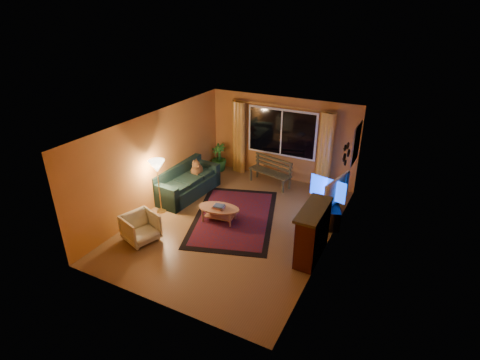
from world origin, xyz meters
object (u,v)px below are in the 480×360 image
at_px(armchair, 140,227).
at_px(coffee_table, 219,214).
at_px(tv_console, 329,211).
at_px(bench, 270,178).
at_px(sofa, 187,181).
at_px(floor_lamp, 159,187).

relative_size(armchair, coffee_table, 0.69).
bearing_deg(tv_console, bench, 131.55).
bearing_deg(bench, tv_console, -13.65).
xyz_separation_m(armchair, tv_console, (3.54, 2.82, -0.11)).
bearing_deg(tv_console, sofa, 167.47).
bearing_deg(floor_lamp, coffee_table, 10.67).
xyz_separation_m(floor_lamp, coffee_table, (1.56, 0.29, -0.52)).
bearing_deg(sofa, coffee_table, -23.85).
bearing_deg(bench, sofa, -122.87).
distance_m(sofa, tv_console, 3.93).
distance_m(bench, armchair, 4.22).
distance_m(floor_lamp, coffee_table, 1.67).
relative_size(sofa, tv_console, 1.70).
height_order(bench, sofa, sofa).
xyz_separation_m(bench, armchair, (-1.46, -3.96, 0.16)).
height_order(bench, coffee_table, bench).
height_order(bench, tv_console, tv_console).
bearing_deg(tv_console, floor_lamp, -177.84).
distance_m(floor_lamp, tv_console, 4.28).
xyz_separation_m(bench, tv_console, (2.08, -1.14, 0.05)).
xyz_separation_m(sofa, armchair, (0.35, -2.33, -0.06)).
xyz_separation_m(sofa, coffee_table, (1.50, -0.80, -0.22)).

